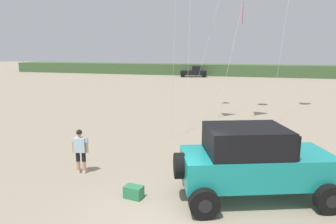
{
  "coord_description": "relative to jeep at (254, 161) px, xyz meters",
  "views": [
    {
      "loc": [
        2.0,
        -6.9,
        4.42
      ],
      "look_at": [
        -0.95,
        3.16,
        2.31
      ],
      "focal_mm": 32.1,
      "sensor_mm": 36.0,
      "label": 1
    }
  ],
  "objects": [
    {
      "name": "person_watching",
      "position": [
        -6.11,
        0.24,
        -0.26
      ],
      "size": [
        0.61,
        0.37,
        1.67
      ],
      "color": "tan",
      "rests_on": "ground_plane"
    },
    {
      "name": "cooler_box",
      "position": [
        -3.49,
        -1.02,
        -1.01
      ],
      "size": [
        0.6,
        0.42,
        0.38
      ],
      "primitive_type": "cube",
      "rotation": [
        0.0,
        0.0,
        -0.12
      ],
      "color": "#2D7F51",
      "rests_on": "ground_plane"
    },
    {
      "name": "distant_pickup",
      "position": [
        -10.77,
        44.26,
        -0.26
      ],
      "size": [
        4.87,
        3.14,
        1.98
      ],
      "color": "black",
      "rests_on": "ground_plane"
    },
    {
      "name": "ground_plane",
      "position": [
        -2.07,
        -2.03,
        -1.2
      ],
      "size": [
        220.0,
        220.0,
        0.0
      ],
      "primitive_type": "plane",
      "color": "gray"
    },
    {
      "name": "jeep",
      "position": [
        0.0,
        0.0,
        0.0
      ],
      "size": [
        5.0,
        3.72,
        2.26
      ],
      "color": "teal",
      "rests_on": "ground_plane"
    },
    {
      "name": "dune_ridge",
      "position": [
        -6.19,
        49.67,
        -0.16
      ],
      "size": [
        90.0,
        6.11,
        2.08
      ],
      "primitive_type": "cube",
      "color": "#426038",
      "rests_on": "ground_plane"
    }
  ]
}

